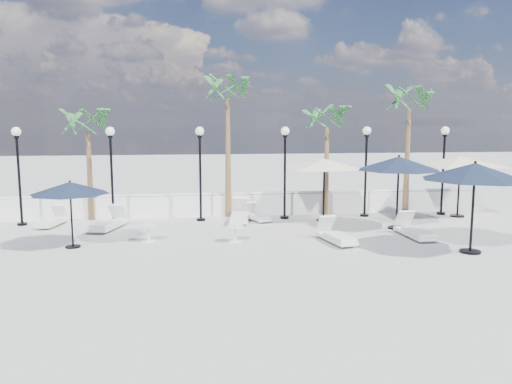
{
  "coord_description": "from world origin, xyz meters",
  "views": [
    {
      "loc": [
        -0.44,
        -13.8,
        3.99
      ],
      "look_at": [
        1.95,
        3.98,
        1.5
      ],
      "focal_mm": 35.0,
      "sensor_mm": 36.0,
      "label": 1
    }
  ],
  "objects": [
    {
      "name": "ground",
      "position": [
        0.0,
        0.0,
        0.0
      ],
      "size": [
        100.0,
        100.0,
        0.0
      ],
      "primitive_type": "plane",
      "color": "#ACABA6",
      "rests_on": "ground"
    },
    {
      "name": "balustrade",
      "position": [
        0.0,
        7.5,
        0.47
      ],
      "size": [
        26.0,
        0.3,
        1.01
      ],
      "color": "silver",
      "rests_on": "ground"
    },
    {
      "name": "lamppost_1",
      "position": [
        -7.0,
        6.5,
        2.49
      ],
      "size": [
        0.36,
        0.36,
        3.84
      ],
      "color": "black",
      "rests_on": "ground"
    },
    {
      "name": "lamppost_2",
      "position": [
        -3.5,
        6.5,
        2.49
      ],
      "size": [
        0.36,
        0.36,
        3.84
      ],
      "color": "black",
      "rests_on": "ground"
    },
    {
      "name": "lamppost_3",
      "position": [
        0.0,
        6.5,
        2.49
      ],
      "size": [
        0.36,
        0.36,
        3.84
      ],
      "color": "black",
      "rests_on": "ground"
    },
    {
      "name": "lamppost_4",
      "position": [
        3.5,
        6.5,
        2.49
      ],
      "size": [
        0.36,
        0.36,
        3.84
      ],
      "color": "black",
      "rests_on": "ground"
    },
    {
      "name": "lamppost_5",
      "position": [
        7.0,
        6.5,
        2.49
      ],
      "size": [
        0.36,
        0.36,
        3.84
      ],
      "color": "black",
      "rests_on": "ground"
    },
    {
      "name": "lamppost_6",
      "position": [
        10.5,
        6.5,
        2.49
      ],
      "size": [
        0.36,
        0.36,
        3.84
      ],
      "color": "black",
      "rests_on": "ground"
    },
    {
      "name": "palm_1",
      "position": [
        -4.5,
        7.3,
        3.75
      ],
      "size": [
        2.6,
        2.6,
        4.7
      ],
      "color": "brown",
      "rests_on": "ground"
    },
    {
      "name": "palm_2",
      "position": [
        1.2,
        7.3,
        5.12
      ],
      "size": [
        2.6,
        2.6,
        6.1
      ],
      "color": "brown",
      "rests_on": "ground"
    },
    {
      "name": "palm_3",
      "position": [
        5.5,
        7.3,
        3.95
      ],
      "size": [
        2.6,
        2.6,
        4.9
      ],
      "color": "brown",
      "rests_on": "ground"
    },
    {
      "name": "palm_4",
      "position": [
        9.2,
        7.3,
        4.73
      ],
      "size": [
        2.6,
        2.6,
        5.7
      ],
      "color": "brown",
      "rests_on": "ground"
    },
    {
      "name": "lounger_0",
      "position": [
        -5.77,
        6.17,
        0.22
      ],
      "size": [
        0.9,
        1.86,
        0.67
      ],
      "rotation": [
        0.0,
        0.0,
        -0.19
      ],
      "color": "silver",
      "rests_on": "ground"
    },
    {
      "name": "lounger_2",
      "position": [
        -3.47,
        5.21,
        0.26
      ],
      "size": [
        1.21,
        2.15,
        0.77
      ],
      "rotation": [
        0.0,
        0.0,
        -0.29
      ],
      "color": "silver",
      "rests_on": "ground"
    },
    {
      "name": "lounger_3",
      "position": [
        1.55,
        6.02,
        0.27
      ],
      "size": [
        1.02,
        2.24,
        0.81
      ],
      "rotation": [
        0.0,
        0.0,
        -0.15
      ],
      "color": "silver",
      "rests_on": "ground"
    },
    {
      "name": "lounger_4",
      "position": [
        2.26,
        6.22,
        0.21
      ],
      "size": [
        1.05,
        1.73,
        0.62
      ],
      "rotation": [
        0.0,
        0.0,
        0.34
      ],
      "color": "silver",
      "rests_on": "ground"
    },
    {
      "name": "lounger_5",
      "position": [
        7.32,
        2.39,
        0.26
      ],
      "size": [
        0.72,
        2.05,
        0.76
      ],
      "rotation": [
        0.0,
        0.0,
        0.03
      ],
      "color": "silver",
      "rests_on": "ground"
    },
    {
      "name": "lounger_6",
      "position": [
        4.39,
        2.05,
        0.24
      ],
      "size": [
        1.0,
        2.03,
        0.73
      ],
      "rotation": [
        0.0,
        0.0,
        0.2
      ],
      "color": "silver",
      "rests_on": "ground"
    },
    {
      "name": "side_table_1",
      "position": [
        -1.85,
        3.07,
        0.35
      ],
      "size": [
        0.59,
        0.59,
        0.58
      ],
      "color": "silver",
      "rests_on": "ground"
    },
    {
      "name": "side_table_2",
      "position": [
        1.06,
        2.6,
        0.34
      ],
      "size": [
        0.58,
        0.58,
        0.56
      ],
      "color": "silver",
      "rests_on": "ground"
    },
    {
      "name": "parasol_navy_left",
      "position": [
        -4.21,
        2.57,
        1.93
      ],
      "size": [
        2.48,
        2.48,
        2.19
      ],
      "color": "black",
      "rests_on": "ground"
    },
    {
      "name": "parasol_navy_mid",
      "position": [
        7.33,
        3.92,
        2.47
      ],
      "size": [
        3.14,
        3.14,
        2.82
      ],
      "color": "black",
      "rests_on": "ground"
    },
    {
      "name": "parasol_navy_right",
      "position": [
        8.15,
        0.24,
        2.51
      ],
      "size": [
        3.19,
        3.19,
        2.86
      ],
      "color": "black",
      "rests_on": "ground"
    },
    {
      "name": "parasol_cream_sq_a",
      "position": [
        4.99,
        5.8,
        2.54
      ],
      "size": [
        5.59,
        5.59,
        2.74
      ],
      "color": "black",
      "rests_on": "ground"
    },
    {
      "name": "parasol_cream_sq_b",
      "position": [
        10.94,
        5.91,
        2.57
      ],
      "size": [
        5.56,
        5.56,
        2.79
      ],
      "color": "black",
      "rests_on": "ground"
    }
  ]
}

